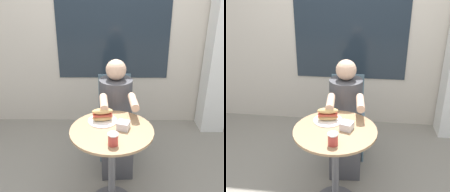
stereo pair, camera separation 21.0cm
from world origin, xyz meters
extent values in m
cube|color=beige|center=(0.00, 1.54, 1.40)|extent=(8.00, 0.08, 2.80)
cube|color=#1E2833|center=(0.00, 1.49, 1.49)|extent=(1.39, 0.01, 1.70)
cube|color=silver|center=(1.28, 1.33, 1.20)|extent=(0.29, 0.29, 2.40)
cylinder|color=#997551|center=(0.00, 0.00, 0.73)|extent=(0.65, 0.65, 0.02)
cylinder|color=#515156|center=(0.00, 0.00, 0.37)|extent=(0.06, 0.06, 0.70)
cube|color=slate|center=(0.03, 0.75, 0.44)|extent=(0.41, 0.41, 0.02)
cube|color=slate|center=(0.02, 0.92, 0.66)|extent=(0.35, 0.06, 0.42)
cylinder|color=slate|center=(0.21, 0.60, 0.21)|extent=(0.03, 0.03, 0.43)
cylinder|color=slate|center=(-0.12, 0.57, 0.21)|extent=(0.03, 0.03, 0.43)
cylinder|color=slate|center=(0.18, 0.93, 0.21)|extent=(0.03, 0.03, 0.43)
cylinder|color=slate|center=(-0.14, 0.90, 0.21)|extent=(0.03, 0.03, 0.43)
cube|color=#424247|center=(0.04, 0.47, 0.23)|extent=(0.33, 0.41, 0.45)
cylinder|color=#424247|center=(0.03, 0.53, 0.70)|extent=(0.31, 0.31, 0.50)
sphere|color=#D6A889|center=(0.03, 0.53, 1.05)|extent=(0.19, 0.19, 0.19)
cylinder|color=#D6A889|center=(0.18, 0.26, 0.85)|extent=(0.09, 0.25, 0.07)
cylinder|color=#D6A889|center=(-0.07, 0.24, 0.85)|extent=(0.09, 0.25, 0.07)
cylinder|color=white|center=(-0.08, 0.13, 0.74)|extent=(0.24, 0.24, 0.01)
ellipsoid|color=tan|center=(-0.08, 0.13, 0.77)|extent=(0.18, 0.09, 0.05)
cube|color=#B74233|center=(-0.08, 0.13, 0.80)|extent=(0.17, 0.09, 0.01)
ellipsoid|color=tan|center=(-0.08, 0.13, 0.83)|extent=(0.18, 0.09, 0.05)
cylinder|color=#B73D38|center=(0.01, -0.21, 0.78)|extent=(0.07, 0.07, 0.08)
cylinder|color=white|center=(0.01, -0.21, 0.83)|extent=(0.07, 0.07, 0.01)
cube|color=silver|center=(0.09, 0.01, 0.77)|extent=(0.11, 0.11, 0.06)
camera|label=1|loc=(0.02, -1.74, 1.78)|focal=42.00mm
camera|label=2|loc=(0.23, -1.73, 1.78)|focal=42.00mm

